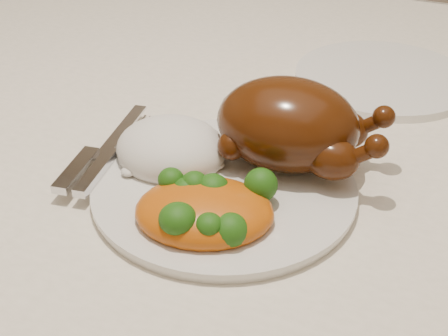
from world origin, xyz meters
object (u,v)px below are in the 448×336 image
at_px(dining_table, 191,155).
at_px(roast_chicken, 292,125).
at_px(side_plate, 383,78).
at_px(dinner_plate, 224,189).

xyz_separation_m(dining_table, roast_chicken, (0.19, -0.13, 0.16)).
height_order(side_plate, roast_chicken, roast_chicken).
bearing_deg(dining_table, side_plate, 29.77).
relative_size(dinner_plate, side_plate, 1.10).
height_order(dining_table, dinner_plate, dinner_plate).
xyz_separation_m(dining_table, side_plate, (0.24, 0.14, 0.11)).
xyz_separation_m(dinner_plate, side_plate, (0.10, 0.33, -0.00)).
distance_m(dinner_plate, side_plate, 0.35).
height_order(dining_table, side_plate, side_plate).
bearing_deg(side_plate, dining_table, -150.23).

